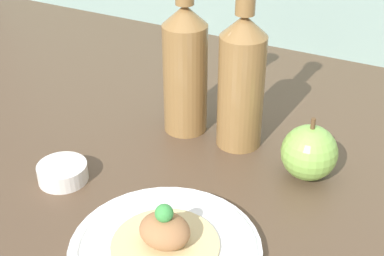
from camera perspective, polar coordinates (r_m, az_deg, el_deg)
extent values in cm
cube|color=brown|center=(84.38, -2.21, -4.83)|extent=(180.00, 110.00, 4.00)
cylinder|color=white|center=(67.18, -2.85, -12.93)|extent=(23.66, 23.66, 1.56)
torus|color=white|center=(66.80, -2.86, -12.59)|extent=(22.86, 22.86, 1.09)
cylinder|color=#D6BC7F|center=(66.50, -2.87, -12.32)|extent=(13.29, 13.29, 0.40)
ellipsoid|color=#9E6B42|center=(64.99, -2.93, -10.88)|extent=(6.36, 5.41, 4.07)
sphere|color=green|center=(63.22, -2.99, -9.06)|extent=(2.23, 2.23, 2.23)
cylinder|color=olive|center=(87.66, -0.72, 5.23)|extent=(7.28, 7.28, 18.52)
cone|color=olive|center=(83.51, -0.77, 11.98)|extent=(7.28, 7.28, 3.28)
cylinder|color=olive|center=(83.85, 5.22, 3.83)|extent=(7.28, 7.28, 18.52)
cone|color=olive|center=(79.50, 5.60, 10.84)|extent=(7.28, 7.28, 3.28)
sphere|color=#84B74C|center=(79.85, 12.39, -2.58)|extent=(8.31, 8.31, 8.31)
cylinder|color=brown|center=(77.36, 12.78, 0.39)|extent=(0.66, 0.66, 1.87)
cylinder|color=silver|center=(81.05, -13.63, -4.63)|extent=(7.33, 7.33, 2.64)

